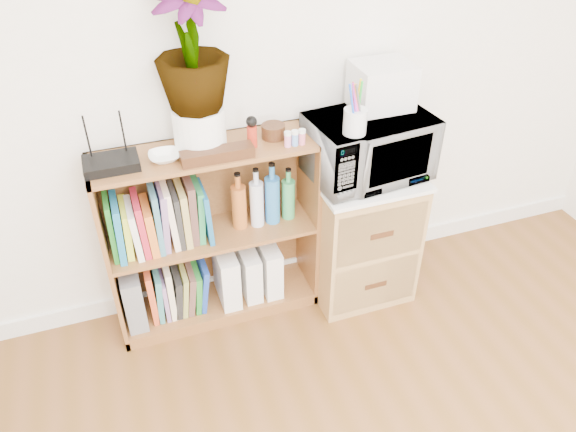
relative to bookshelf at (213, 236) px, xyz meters
name	(u,v)px	position (x,y,z in m)	size (l,w,h in m)	color
skirting_board	(274,269)	(0.35, 0.14, -0.42)	(4.00, 0.02, 0.10)	white
bookshelf	(213,236)	(0.00, 0.00, 0.00)	(1.00, 0.30, 0.95)	brown
wicker_unit	(359,234)	(0.75, -0.08, -0.12)	(0.50, 0.45, 0.70)	#9E7542
microwave	(368,147)	(0.75, -0.08, 0.40)	(0.55, 0.37, 0.30)	white
pen_cup	(355,121)	(0.61, -0.20, 0.60)	(0.10, 0.10, 0.11)	silver
small_appliance	(382,86)	(0.83, 0.00, 0.65)	(0.26, 0.22, 0.21)	silver
router	(111,163)	(-0.39, -0.02, 0.50)	(0.22, 0.15, 0.04)	black
white_bowl	(164,157)	(-0.17, -0.03, 0.49)	(0.13, 0.13, 0.03)	white
plant_pot	(199,128)	(-0.01, 0.02, 0.57)	(0.22, 0.22, 0.19)	white
potted_plant	(191,45)	(-0.01, 0.02, 0.93)	(0.30, 0.30, 0.53)	#407D32
trinket_box	(217,154)	(0.04, -0.10, 0.50)	(0.31, 0.08, 0.05)	#341D0E
kokeshi_doll	(252,136)	(0.21, -0.04, 0.52)	(0.04, 0.04, 0.10)	#A72514
wooden_bowl	(273,131)	(0.32, 0.01, 0.51)	(0.11, 0.11, 0.06)	#36190E
paint_jars	(295,140)	(0.38, -0.09, 0.50)	(0.11, 0.04, 0.05)	pink
file_box	(133,295)	(-0.42, 0.00, -0.25)	(0.09, 0.24, 0.30)	slate
magazine_holder_left	(226,275)	(0.05, -0.01, -0.26)	(0.09, 0.24, 0.30)	white
magazine_holder_mid	(249,272)	(0.17, -0.01, -0.27)	(0.09, 0.22, 0.27)	white
magazine_holder_right	(269,267)	(0.27, -0.01, -0.26)	(0.09, 0.22, 0.28)	white
cookbooks	(160,218)	(-0.23, 0.00, 0.16)	(0.45, 0.20, 0.31)	#217F25
liquor_bottles	(263,197)	(0.26, 0.00, 0.17)	(0.31, 0.07, 0.31)	#B35B21
lower_books	(175,289)	(-0.21, 0.00, -0.28)	(0.30, 0.19, 0.30)	#D84E26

